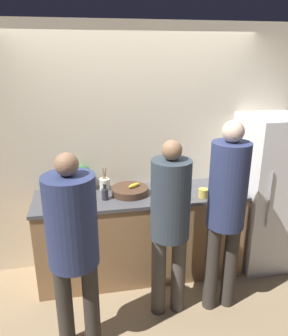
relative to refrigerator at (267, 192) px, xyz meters
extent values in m
plane|color=#9E8460|center=(-1.41, -0.33, -0.85)|extent=(14.00, 14.00, 0.00)
cube|color=beige|center=(-1.41, 0.35, 0.45)|extent=(5.20, 0.06, 2.60)
cube|color=#9E754C|center=(-1.41, 0.04, -0.40)|extent=(2.11, 0.63, 0.90)
cube|color=#4C4C51|center=(-1.41, 0.04, 0.07)|extent=(2.14, 0.66, 0.03)
cube|color=white|center=(0.00, 0.00, 0.00)|extent=(0.62, 0.66, 1.69)
cylinder|color=#99999E|center=(-0.19, -0.35, 0.08)|extent=(0.02, 0.02, 0.59)
cylinder|color=#38332D|center=(-2.17, -0.84, -0.45)|extent=(0.13, 0.13, 0.80)
cylinder|color=#38332D|center=(-1.96, -0.84, -0.45)|extent=(0.13, 0.13, 0.80)
cylinder|color=navy|center=(-2.07, -0.84, 0.30)|extent=(0.38, 0.38, 0.70)
sphere|color=#936B4C|center=(-2.07, -0.84, 0.73)|extent=(0.17, 0.17, 0.17)
cylinder|color=#4C4742|center=(-1.35, -0.60, -0.45)|extent=(0.13, 0.13, 0.79)
cylinder|color=#4C4742|center=(-1.17, -0.60, -0.45)|extent=(0.13, 0.13, 0.79)
cylinder|color=#333D47|center=(-1.26, -0.60, 0.29)|extent=(0.34, 0.34, 0.69)
sphere|color=#936B4C|center=(-1.26, -0.60, 0.72)|extent=(0.16, 0.16, 0.16)
cylinder|color=#38332D|center=(-0.86, -0.62, -0.42)|extent=(0.13, 0.13, 0.86)
cylinder|color=#38332D|center=(-0.68, -0.62, -0.42)|extent=(0.13, 0.13, 0.86)
cylinder|color=navy|center=(-0.77, -0.62, 0.39)|extent=(0.33, 0.33, 0.75)
sphere|color=beige|center=(-0.77, -0.62, 0.85)|extent=(0.18, 0.18, 0.18)
cylinder|color=#4C3323|center=(-1.52, 0.04, 0.12)|extent=(0.37, 0.37, 0.07)
ellipsoid|color=yellow|center=(-1.47, 0.04, 0.18)|extent=(0.15, 0.12, 0.04)
cylinder|color=silver|center=(-1.76, 0.21, 0.15)|extent=(0.11, 0.11, 0.12)
cylinder|color=#99754C|center=(-1.77, 0.21, 0.23)|extent=(0.01, 0.05, 0.20)
cylinder|color=#99754C|center=(-1.75, 0.22, 0.23)|extent=(0.03, 0.04, 0.20)
cylinder|color=#99754C|center=(-1.76, 0.20, 0.23)|extent=(0.04, 0.01, 0.20)
cylinder|color=#236033|center=(-1.12, 0.09, 0.15)|extent=(0.07, 0.07, 0.14)
cylinder|color=#236033|center=(-1.12, 0.09, 0.25)|extent=(0.03, 0.03, 0.04)
cylinder|color=black|center=(-1.12, 0.09, 0.27)|extent=(0.03, 0.03, 0.02)
cylinder|color=#333338|center=(-1.77, -0.05, 0.14)|extent=(0.07, 0.07, 0.11)
cylinder|color=#333338|center=(-1.77, -0.05, 0.21)|extent=(0.03, 0.03, 0.03)
cylinder|color=black|center=(-1.77, -0.05, 0.24)|extent=(0.03, 0.03, 0.01)
cylinder|color=white|center=(-2.00, 0.06, 0.13)|extent=(0.08, 0.08, 0.09)
cylinder|color=gold|center=(-0.81, -0.18, 0.13)|extent=(0.09, 0.09, 0.09)
cylinder|color=#3D3D42|center=(-1.98, 0.25, 0.14)|extent=(0.14, 0.14, 0.10)
sphere|color=#2D6B33|center=(-1.98, 0.25, 0.26)|extent=(0.18, 0.18, 0.18)
camera|label=1|loc=(-1.94, -3.00, 1.43)|focal=35.00mm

